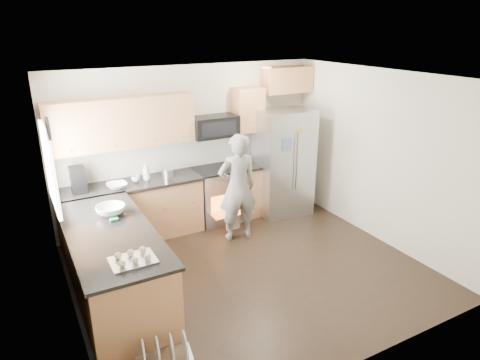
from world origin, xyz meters
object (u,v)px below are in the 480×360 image
refrigerator (283,162)px  stove_range (218,182)px  person (238,188)px  dish_rack (165,358)px

refrigerator → stove_range: bearing=172.0°
person → dish_rack: size_ratio=2.70×
stove_range → person: stove_range is taller
dish_rack → person: bearing=47.1°
person → dish_rack: person is taller
refrigerator → person: refrigerator is taller
stove_range → refrigerator: (1.15, -0.24, 0.25)m
dish_rack → stove_range: bearing=55.3°
stove_range → refrigerator: bearing=-11.9°
stove_range → dish_rack: 3.47m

